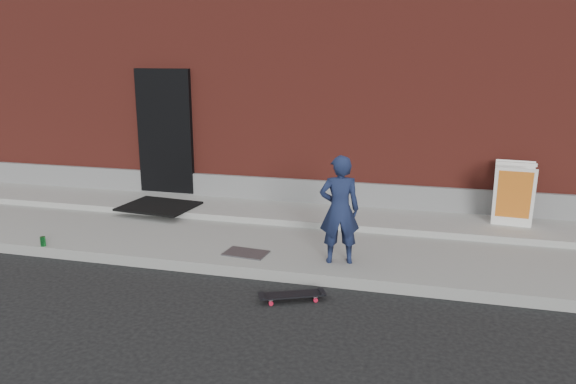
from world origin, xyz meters
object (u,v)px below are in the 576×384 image
(pizza_sign, at_px, (514,194))
(soda_can, at_px, (43,241))
(child, at_px, (339,210))
(skateboard, at_px, (292,295))

(pizza_sign, distance_m, soda_can, 6.91)
(child, xyz_separation_m, pizza_sign, (2.32, 1.97, -0.13))
(child, relative_size, skateboard, 1.85)
(pizza_sign, bearing_deg, soda_can, -159.43)
(child, height_order, skateboard, child)
(pizza_sign, bearing_deg, child, -139.66)
(skateboard, bearing_deg, child, 69.32)
(pizza_sign, xyz_separation_m, soda_can, (-6.45, -2.42, -0.51))
(skateboard, relative_size, pizza_sign, 0.80)
(child, xyz_separation_m, skateboard, (-0.37, -0.98, -0.79))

